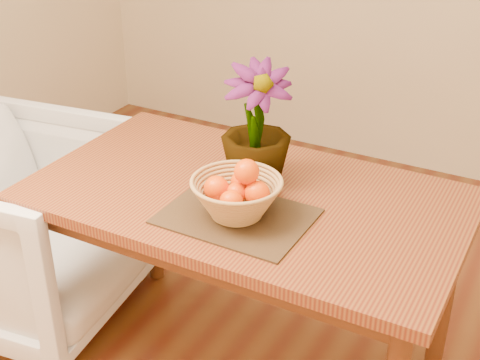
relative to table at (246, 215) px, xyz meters
The scene contains 6 objects.
table is the anchor object (origin of this frame).
placemat 0.18m from the table, 72.14° to the right, with size 0.44×0.33×0.01m, color #3A2615.
wicker_basket 0.22m from the table, 72.14° to the right, with size 0.28×0.28×0.11m.
orange_pile 0.25m from the table, 70.12° to the right, with size 0.20×0.19×0.14m.
potted_plant 0.30m from the table, 95.02° to the left, with size 0.23×0.23×0.40m, color #204F16.
armchair 0.98m from the table, behind, with size 0.82×0.77×0.84m, color gray.
Camera 1 is at (0.88, -1.37, 1.80)m, focal length 50.00 mm.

